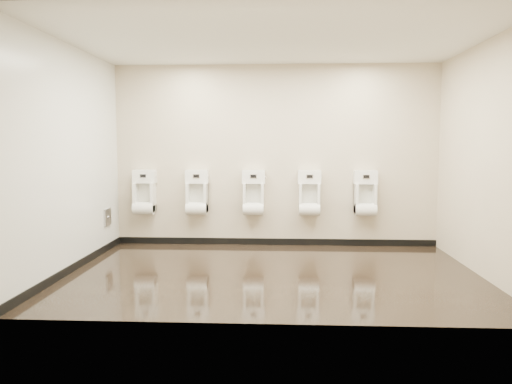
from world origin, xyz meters
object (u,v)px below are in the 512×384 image
(access_panel, at_px, (107,217))
(urinal_4, at_px, (365,197))
(urinal_0, at_px, (144,195))
(urinal_2, at_px, (254,196))
(urinal_3, at_px, (309,196))
(urinal_1, at_px, (197,196))

(access_panel, distance_m, urinal_4, 3.90)
(urinal_0, distance_m, urinal_2, 1.71)
(urinal_2, xyz_separation_m, urinal_3, (0.86, 0.00, 0.00))
(urinal_1, relative_size, urinal_2, 1.00)
(urinal_3, relative_size, urinal_4, 1.00)
(urinal_4, bearing_deg, urinal_3, 180.00)
(urinal_3, height_order, urinal_4, same)
(access_panel, bearing_deg, urinal_1, 18.69)
(urinal_0, bearing_deg, urinal_2, 0.00)
(access_panel, xyz_separation_m, urinal_2, (2.15, 0.43, 0.28))
(urinal_1, height_order, urinal_3, same)
(urinal_3, bearing_deg, access_panel, -171.87)
(urinal_2, bearing_deg, urinal_1, 180.00)
(access_panel, distance_m, urinal_0, 0.68)
(urinal_1, bearing_deg, urinal_4, 0.00)
(urinal_0, relative_size, urinal_3, 1.00)
(urinal_4, bearing_deg, access_panel, -173.65)
(access_panel, xyz_separation_m, urinal_0, (0.44, 0.43, 0.28))
(urinal_1, bearing_deg, urinal_0, 180.00)
(urinal_3, bearing_deg, urinal_2, 180.00)
(urinal_0, xyz_separation_m, urinal_3, (2.57, 0.00, 0.00))
(urinal_0, height_order, urinal_4, same)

